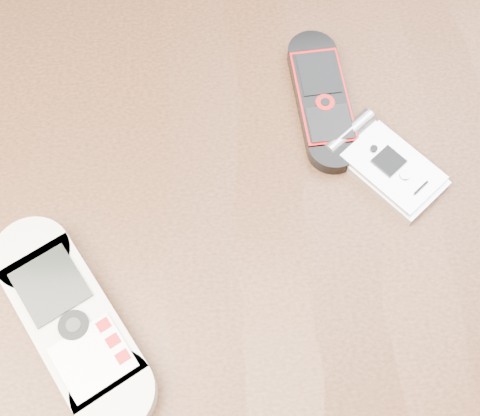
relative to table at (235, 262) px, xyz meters
name	(u,v)px	position (x,y,z in m)	size (l,w,h in m)	color
ground	(237,389)	(0.00, 0.00, -0.64)	(4.00, 4.00, 0.00)	#472B19
table	(235,262)	(0.00, 0.00, 0.00)	(1.20, 0.80, 0.75)	black
nokia_white	(72,321)	(-0.12, -0.08, 0.12)	(0.06, 0.18, 0.02)	silver
nokia_black_red	(322,99)	(0.08, 0.10, 0.11)	(0.04, 0.14, 0.01)	black
motorola_razr	(390,167)	(0.13, 0.03, 0.11)	(0.05, 0.10, 0.01)	silver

